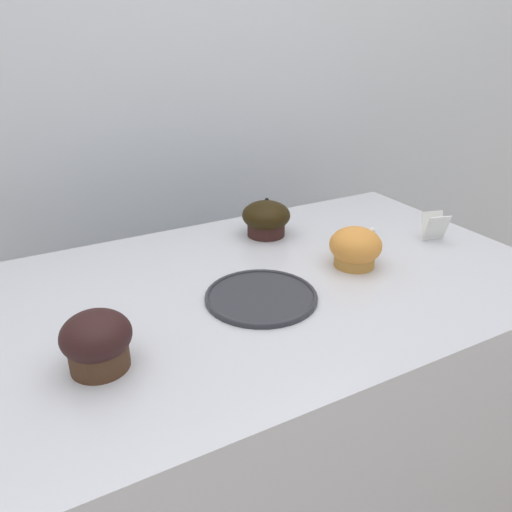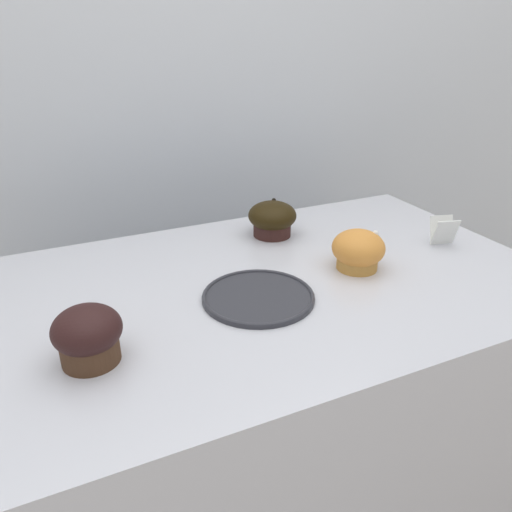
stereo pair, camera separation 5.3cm
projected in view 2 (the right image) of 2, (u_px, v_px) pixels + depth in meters
The scene contains 7 objects.
wall_back at pixel (183, 196), 1.42m from camera, with size 3.20×0.10×1.80m, color silver.
display_counter at pixel (276, 461), 1.11m from camera, with size 1.00×0.64×0.92m, color silver.
muffin_front_center at pixel (358, 251), 0.94m from camera, with size 0.10×0.10×0.08m.
muffin_back_left at pixel (272, 219), 1.09m from camera, with size 0.11×0.11×0.08m.
muffin_back_right at pixel (88, 335), 0.68m from camera, with size 0.09×0.09×0.08m.
serving_plate at pixel (258, 296), 0.85m from camera, with size 0.19×0.19×0.01m.
price_card at pixel (443, 231), 1.05m from camera, with size 0.06×0.05×0.06m.
Camera 2 is at (-0.38, -0.72, 1.35)m, focal length 35.00 mm.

